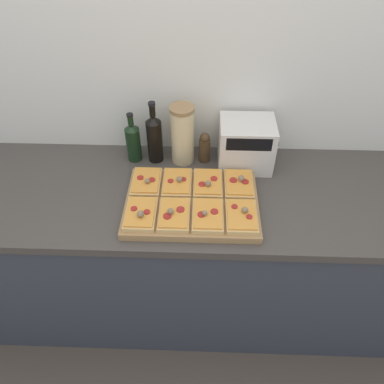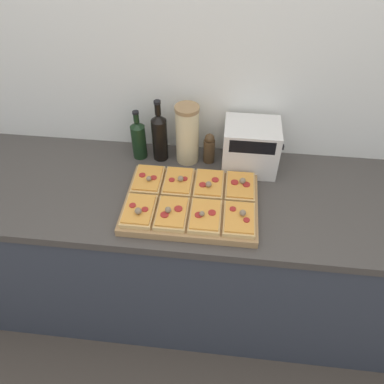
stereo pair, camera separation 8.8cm
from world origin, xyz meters
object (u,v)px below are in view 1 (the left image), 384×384
object	(u,v)px
grain_jar_tall	(182,135)
toaster_oven	(246,144)
pepper_mill	(205,148)
olive_oil_bottle	(133,141)
cutting_board	(192,203)
wine_bottle	(154,137)

from	to	relation	value
grain_jar_tall	toaster_oven	distance (m)	0.29
grain_jar_tall	pepper_mill	size ratio (longest dim) A/B	1.89
olive_oil_bottle	grain_jar_tall	xyz separation A→B (m)	(0.23, 0.00, 0.04)
cutting_board	olive_oil_bottle	world-z (taller)	olive_oil_bottle
pepper_mill	olive_oil_bottle	bearing A→B (deg)	-180.00
cutting_board	wine_bottle	distance (m)	0.38
grain_jar_tall	toaster_oven	bearing A→B (deg)	-4.25
grain_jar_tall	olive_oil_bottle	bearing A→B (deg)	-180.00
grain_jar_tall	cutting_board	bearing A→B (deg)	-80.32
cutting_board	olive_oil_bottle	bearing A→B (deg)	132.36
grain_jar_tall	toaster_oven	xyz separation A→B (m)	(0.29, -0.02, -0.03)
pepper_mill	toaster_oven	distance (m)	0.19
wine_bottle	pepper_mill	distance (m)	0.24
cutting_board	olive_oil_bottle	xyz separation A→B (m)	(-0.28, 0.31, 0.09)
cutting_board	wine_bottle	xyz separation A→B (m)	(-0.18, 0.31, 0.11)
pepper_mill	toaster_oven	bearing A→B (deg)	-6.55
wine_bottle	toaster_oven	size ratio (longest dim) A/B	1.15
cutting_board	grain_jar_tall	distance (m)	0.34
pepper_mill	cutting_board	bearing A→B (deg)	-99.05
wine_bottle	grain_jar_tall	bearing A→B (deg)	-0.00
olive_oil_bottle	toaster_oven	distance (m)	0.52
cutting_board	pepper_mill	size ratio (longest dim) A/B	3.60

